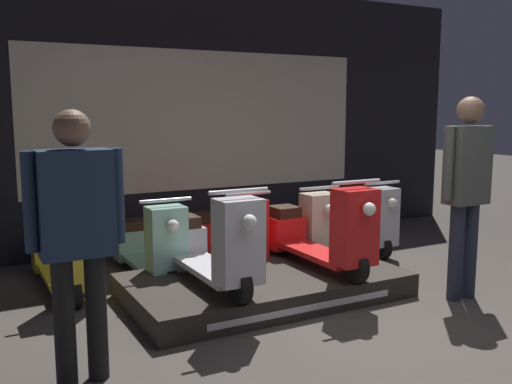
# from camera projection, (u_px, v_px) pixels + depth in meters

# --- Properties ---
(ground_plane) EXTENTS (30.00, 30.00, 0.00)m
(ground_plane) POSITION_uv_depth(u_px,v_px,m) (389.00, 339.00, 4.25)
(ground_plane) COLOR #423D38
(shop_wall_back) EXTENTS (7.93, 0.09, 3.20)m
(shop_wall_back) POSITION_uv_depth(u_px,v_px,m) (202.00, 117.00, 7.07)
(shop_wall_back) COLOR black
(shop_wall_back) RESTS_ON ground_plane
(display_platform) EXTENTS (2.47, 1.35, 0.21)m
(display_platform) POSITION_uv_depth(u_px,v_px,m) (265.00, 285.00, 5.19)
(display_platform) COLOR #2D2823
(display_platform) RESTS_ON ground_plane
(scooter_display_left) EXTENTS (0.49, 1.56, 0.89)m
(scooter_display_left) POSITION_uv_depth(u_px,v_px,m) (211.00, 247.00, 4.80)
(scooter_display_left) COLOR black
(scooter_display_left) RESTS_ON display_platform
(scooter_display_right) EXTENTS (0.49, 1.56, 0.89)m
(scooter_display_right) POSITION_uv_depth(u_px,v_px,m) (320.00, 233.00, 5.32)
(scooter_display_right) COLOR black
(scooter_display_right) RESTS_ON display_platform
(scooter_backrow_0) EXTENTS (0.49, 1.56, 0.89)m
(scooter_backrow_0) POSITION_uv_depth(u_px,v_px,m) (62.00, 257.00, 5.31)
(scooter_backrow_0) COLOR black
(scooter_backrow_0) RESTS_ON ground_plane
(scooter_backrow_1) EXTENTS (0.49, 1.56, 0.89)m
(scooter_backrow_1) POSITION_uv_depth(u_px,v_px,m) (150.00, 246.00, 5.71)
(scooter_backrow_1) COLOR black
(scooter_backrow_1) RESTS_ON ground_plane
(scooter_backrow_2) EXTENTS (0.49, 1.56, 0.89)m
(scooter_backrow_2) POSITION_uv_depth(u_px,v_px,m) (226.00, 237.00, 6.11)
(scooter_backrow_2) COLOR black
(scooter_backrow_2) RESTS_ON ground_plane
(scooter_backrow_3) EXTENTS (0.49, 1.56, 0.89)m
(scooter_backrow_3) POSITION_uv_depth(u_px,v_px,m) (293.00, 229.00, 6.51)
(scooter_backrow_3) COLOR black
(scooter_backrow_3) RESTS_ON ground_plane
(scooter_backrow_4) EXTENTS (0.49, 1.56, 0.89)m
(scooter_backrow_4) POSITION_uv_depth(u_px,v_px,m) (352.00, 222.00, 6.91)
(scooter_backrow_4) COLOR black
(scooter_backrow_4) RESTS_ON ground_plane
(person_left_browsing) EXTENTS (0.59, 0.24, 1.70)m
(person_left_browsing) POSITION_uv_depth(u_px,v_px,m) (76.00, 225.00, 3.45)
(person_left_browsing) COLOR black
(person_left_browsing) RESTS_ON ground_plane
(person_right_browsing) EXTENTS (0.54, 0.23, 1.80)m
(person_right_browsing) POSITION_uv_depth(u_px,v_px,m) (467.00, 183.00, 5.01)
(person_right_browsing) COLOR #232838
(person_right_browsing) RESTS_ON ground_plane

